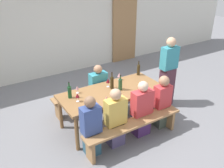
{
  "coord_description": "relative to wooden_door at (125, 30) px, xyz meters",
  "views": [
    {
      "loc": [
        -2.25,
        -3.61,
        2.99
      ],
      "look_at": [
        0.0,
        0.0,
        0.9
      ],
      "focal_mm": 39.2,
      "sensor_mm": 36.0,
      "label": 1
    }
  ],
  "objects": [
    {
      "name": "ground_plane",
      "position": [
        -2.34,
        -2.97,
        -1.05
      ],
      "size": [
        24.0,
        24.0,
        0.0
      ],
      "primitive_type": "plane",
      "color": "slate"
    },
    {
      "name": "back_wall",
      "position": [
        -2.34,
        0.14,
        0.55
      ],
      "size": [
        14.0,
        0.2,
        3.2
      ],
      "primitive_type": "cube",
      "color": "silver",
      "rests_on": "ground"
    },
    {
      "name": "wooden_door",
      "position": [
        0.0,
        0.0,
        0.0
      ],
      "size": [
        0.9,
        0.06,
        2.1
      ],
      "primitive_type": "cube",
      "color": "#9E7247",
      "rests_on": "ground"
    },
    {
      "name": "tasting_table",
      "position": [
        -2.34,
        -2.97,
        -0.37
      ],
      "size": [
        2.07,
        0.89,
        0.75
      ],
      "color": "olive",
      "rests_on": "ground"
    },
    {
      "name": "bench_near",
      "position": [
        -2.34,
        -3.71,
        -0.69
      ],
      "size": [
        1.97,
        0.3,
        0.45
      ],
      "color": "#9E7247",
      "rests_on": "ground"
    },
    {
      "name": "bench_far",
      "position": [
        -2.34,
        -2.23,
        -0.69
      ],
      "size": [
        1.97,
        0.3,
        0.45
      ],
      "color": "#9E7247",
      "rests_on": "ground"
    },
    {
      "name": "wine_bottle_0",
      "position": [
        -2.28,
        -2.88,
        -0.17
      ],
      "size": [
        0.07,
        0.07,
        0.35
      ],
      "color": "#332814",
      "rests_on": "tasting_table"
    },
    {
      "name": "wine_bottle_1",
      "position": [
        -2.18,
        -3.01,
        -0.18
      ],
      "size": [
        0.08,
        0.08,
        0.32
      ],
      "color": "#234C2D",
      "rests_on": "tasting_table"
    },
    {
      "name": "wine_bottle_2",
      "position": [
        -1.43,
        -2.62,
        -0.17
      ],
      "size": [
        0.07,
        0.07,
        0.34
      ],
      "color": "#332814",
      "rests_on": "tasting_table"
    },
    {
      "name": "wine_bottle_3",
      "position": [
        -3.15,
        -2.79,
        -0.18
      ],
      "size": [
        0.07,
        0.07,
        0.32
      ],
      "color": "#194723",
      "rests_on": "tasting_table"
    },
    {
      "name": "wine_glass_0",
      "position": [
        -3.08,
        -2.99,
        -0.18
      ],
      "size": [
        0.07,
        0.07,
        0.16
      ],
      "color": "silver",
      "rests_on": "tasting_table"
    },
    {
      "name": "wine_glass_1",
      "position": [
        -2.31,
        -2.78,
        -0.16
      ],
      "size": [
        0.08,
        0.08,
        0.19
      ],
      "color": "silver",
      "rests_on": "tasting_table"
    },
    {
      "name": "wine_glass_2",
      "position": [
        -1.94,
        -2.62,
        -0.18
      ],
      "size": [
        0.08,
        0.08,
        0.16
      ],
      "color": "silver",
      "rests_on": "tasting_table"
    },
    {
      "name": "wine_glass_3",
      "position": [
        -2.95,
        -2.69,
        -0.19
      ],
      "size": [
        0.06,
        0.06,
        0.16
      ],
      "color": "silver",
      "rests_on": "tasting_table"
    },
    {
      "name": "wine_glass_4",
      "position": [
        -2.69,
        -3.35,
        -0.18
      ],
      "size": [
        0.06,
        0.06,
        0.17
      ],
      "color": "silver",
      "rests_on": "tasting_table"
    },
    {
      "name": "seated_guest_near_0",
      "position": [
        -3.12,
        -3.56,
        -0.51
      ],
      "size": [
        0.32,
        0.24,
        1.13
      ],
      "rotation": [
        0.0,
        0.0,
        1.57
      ],
      "color": "#2E576C",
      "rests_on": "ground"
    },
    {
      "name": "seated_guest_near_1",
      "position": [
        -2.64,
        -3.56,
        -0.51
      ],
      "size": [
        0.38,
        0.24,
        1.13
      ],
      "rotation": [
        0.0,
        0.0,
        1.57
      ],
      "color": "#50476F",
      "rests_on": "ground"
    },
    {
      "name": "seated_guest_near_2",
      "position": [
        -2.05,
        -3.56,
        -0.52
      ],
      "size": [
        0.4,
        0.24,
        1.12
      ],
      "rotation": [
        0.0,
        0.0,
        1.57
      ],
      "color": "#492760",
      "rests_on": "ground"
    },
    {
      "name": "seated_guest_near_3",
      "position": [
        -1.55,
        -3.56,
        -0.52
      ],
      "size": [
        0.32,
        0.24,
        1.11
      ],
      "rotation": [
        0.0,
        0.0,
        1.57
      ],
      "color": "#445044",
      "rests_on": "ground"
    },
    {
      "name": "seated_guest_far_0",
      "position": [
        -2.32,
        -2.38,
        -0.54
      ],
      "size": [
        0.38,
        0.24,
        1.09
      ],
      "rotation": [
        0.0,
        0.0,
        -1.57
      ],
      "color": "#514D69",
      "rests_on": "ground"
    },
    {
      "name": "standing_host",
      "position": [
        -0.86,
        -2.97,
        -0.27
      ],
      "size": [
        0.38,
        0.24,
        1.61
      ],
      "rotation": [
        0.0,
        0.0,
        3.14
      ],
      "color": "#4F2D3A",
      "rests_on": "ground"
    }
  ]
}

